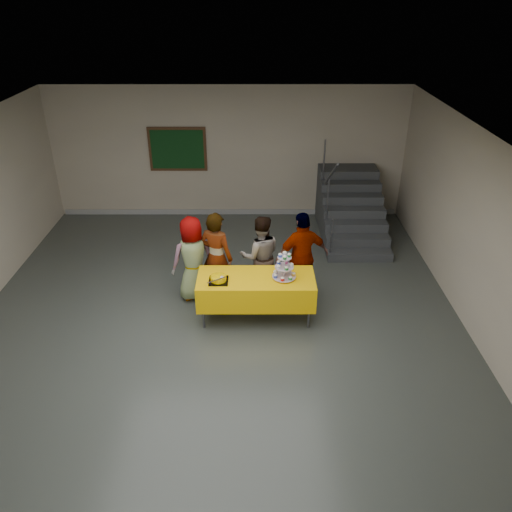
{
  "coord_description": "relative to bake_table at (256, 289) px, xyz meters",
  "views": [
    {
      "loc": [
        0.6,
        -6.03,
        4.89
      ],
      "look_at": [
        0.62,
        0.96,
        1.05
      ],
      "focal_mm": 35.0,
      "sensor_mm": 36.0,
      "label": 1
    }
  ],
  "objects": [
    {
      "name": "cupcake_stand",
      "position": [
        0.44,
        -0.01,
        0.39
      ],
      "size": [
        0.38,
        0.38,
        0.44
      ],
      "color": "silver",
      "rests_on": "bake_table"
    },
    {
      "name": "bear_cake",
      "position": [
        -0.59,
        -0.12,
        0.27
      ],
      "size": [
        0.32,
        0.36,
        0.12
      ],
      "color": "black",
      "rests_on": "bake_table"
    },
    {
      "name": "noticeboard",
      "position": [
        -1.76,
        4.2,
        1.04
      ],
      "size": [
        1.3,
        0.05,
        1.0
      ],
      "color": "#472B16",
      "rests_on": "ground"
    },
    {
      "name": "staircase",
      "position": [
        2.08,
        3.36,
        -0.07
      ],
      "size": [
        1.3,
        2.4,
        2.04
      ],
      "color": "#424447",
      "rests_on": "ground"
    },
    {
      "name": "bake_table",
      "position": [
        0.0,
        0.0,
        0.0
      ],
      "size": [
        1.88,
        0.78,
        0.77
      ],
      "color": "#595960",
      "rests_on": "ground"
    },
    {
      "name": "schoolchild_c",
      "position": [
        0.08,
        0.76,
        0.19
      ],
      "size": [
        0.78,
        0.64,
        1.48
      ],
      "primitive_type": "imported",
      "rotation": [
        0.0,
        0.0,
        3.25
      ],
      "color": "slate",
      "rests_on": "ground"
    },
    {
      "name": "schoolchild_a",
      "position": [
        -1.08,
        0.64,
        0.2
      ],
      "size": [
        0.87,
        0.74,
        1.51
      ],
      "primitive_type": "imported",
      "rotation": [
        0.0,
        0.0,
        3.56
      ],
      "color": "slate",
      "rests_on": "ground"
    },
    {
      "name": "schoolchild_d",
      "position": [
        0.79,
        0.6,
        0.25
      ],
      "size": [
        1.02,
        0.67,
        1.62
      ],
      "primitive_type": "imported",
      "rotation": [
        0.0,
        0.0,
        3.45
      ],
      "color": "slate",
      "rests_on": "ground"
    },
    {
      "name": "schoolchild_b",
      "position": [
        -0.67,
        0.57,
        0.27
      ],
      "size": [
        0.71,
        0.61,
        1.64
      ],
      "primitive_type": "imported",
      "rotation": [
        0.0,
        0.0,
        2.71
      ],
      "color": "slate",
      "rests_on": "ground"
    },
    {
      "name": "room_shell",
      "position": [
        -0.62,
        -0.75,
        1.57
      ],
      "size": [
        10.0,
        10.04,
        3.02
      ],
      "color": "#4C514C",
      "rests_on": "ground"
    }
  ]
}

